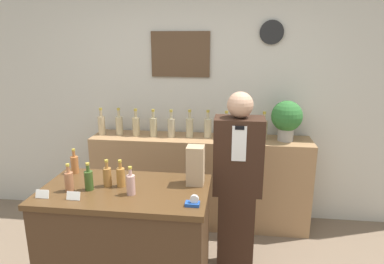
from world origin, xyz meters
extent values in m
cube|color=beige|center=(0.00, 2.00, 1.35)|extent=(5.20, 0.06, 2.70)
cube|color=#503824|center=(-0.12, 1.96, 1.82)|extent=(0.62, 0.02, 0.47)
cylinder|color=black|center=(0.81, 1.95, 2.04)|extent=(0.24, 0.03, 0.24)
cube|color=#9E754C|center=(0.12, 1.73, 0.49)|extent=(2.29, 0.42, 0.98)
cube|color=#422B19|center=(-0.28, 0.44, 0.46)|extent=(1.15, 0.63, 0.92)
cube|color=#4B3119|center=(-0.28, 0.44, 0.94)|extent=(1.18, 0.66, 0.04)
cube|color=#331E14|center=(0.51, 0.98, 0.37)|extent=(0.30, 0.24, 0.73)
cube|color=#331E14|center=(0.51, 0.98, 1.05)|extent=(0.40, 0.24, 0.64)
cube|color=white|center=(0.51, 0.85, 1.19)|extent=(0.11, 0.01, 0.28)
cube|color=black|center=(0.51, 0.85, 1.32)|extent=(0.07, 0.01, 0.03)
sphere|color=tan|center=(0.51, 0.98, 1.48)|extent=(0.21, 0.21, 0.21)
cylinder|color=#9E998E|center=(0.99, 1.74, 1.04)|extent=(0.16, 0.16, 0.12)
sphere|color=#2D6B2D|center=(0.99, 1.74, 1.23)|extent=(0.31, 0.31, 0.31)
cube|color=tan|center=(0.20, 0.58, 1.10)|extent=(0.12, 0.12, 0.28)
cube|color=#1E4799|center=(0.22, 0.25, 0.97)|extent=(0.09, 0.06, 0.02)
cylinder|color=silver|center=(0.23, 0.25, 1.01)|extent=(0.06, 0.02, 0.06)
cube|color=white|center=(-0.77, 0.23, 0.99)|extent=(0.09, 0.02, 0.06)
cube|color=white|center=(-0.56, 0.23, 0.99)|extent=(0.09, 0.02, 0.06)
cylinder|color=#A66232|center=(-0.75, 0.67, 1.03)|extent=(0.06, 0.06, 0.13)
cylinder|color=#A66232|center=(-0.75, 0.67, 1.12)|extent=(0.02, 0.02, 0.05)
cylinder|color=#B29933|center=(-0.75, 0.67, 1.15)|extent=(0.03, 0.03, 0.02)
cylinder|color=#A16441|center=(-0.64, 0.36, 1.03)|extent=(0.06, 0.06, 0.13)
cylinder|color=#A16441|center=(-0.64, 0.36, 1.12)|extent=(0.02, 0.02, 0.05)
cylinder|color=#B29933|center=(-0.64, 0.36, 1.15)|extent=(0.03, 0.03, 0.02)
cylinder|color=#344D1E|center=(-0.52, 0.39, 1.03)|extent=(0.06, 0.06, 0.13)
cylinder|color=#344D1E|center=(-0.52, 0.39, 1.12)|extent=(0.02, 0.02, 0.05)
cylinder|color=#B29933|center=(-0.52, 0.39, 1.15)|extent=(0.03, 0.03, 0.02)
cylinder|color=#9A6731|center=(-0.41, 0.47, 1.03)|extent=(0.06, 0.06, 0.13)
cylinder|color=#9A6731|center=(-0.41, 0.47, 1.12)|extent=(0.02, 0.02, 0.05)
cylinder|color=#B29933|center=(-0.41, 0.47, 1.15)|extent=(0.03, 0.03, 0.02)
cylinder|color=#A76F31|center=(-0.32, 0.48, 1.03)|extent=(0.06, 0.06, 0.13)
cylinder|color=#A76F31|center=(-0.32, 0.48, 1.12)|extent=(0.02, 0.02, 0.05)
cylinder|color=#B29933|center=(-0.32, 0.48, 1.15)|extent=(0.03, 0.03, 0.02)
cylinder|color=tan|center=(-0.21, 0.36, 1.03)|extent=(0.06, 0.06, 0.13)
cylinder|color=tan|center=(-0.21, 0.36, 1.12)|extent=(0.02, 0.02, 0.05)
cylinder|color=#B29933|center=(-0.21, 0.36, 1.15)|extent=(0.03, 0.03, 0.02)
cylinder|color=tan|center=(-0.95, 1.73, 1.08)|extent=(0.08, 0.08, 0.20)
cylinder|color=tan|center=(-0.95, 1.73, 1.21)|extent=(0.03, 0.03, 0.07)
cylinder|color=#B29933|center=(-0.95, 1.73, 1.26)|extent=(0.03, 0.03, 0.02)
cylinder|color=tan|center=(-0.76, 1.74, 1.08)|extent=(0.08, 0.08, 0.20)
cylinder|color=tan|center=(-0.76, 1.74, 1.21)|extent=(0.03, 0.03, 0.07)
cylinder|color=#B29933|center=(-0.76, 1.74, 1.26)|extent=(0.03, 0.03, 0.02)
cylinder|color=tan|center=(-0.57, 1.73, 1.08)|extent=(0.08, 0.08, 0.20)
cylinder|color=tan|center=(-0.57, 1.73, 1.21)|extent=(0.03, 0.03, 0.07)
cylinder|color=#B29933|center=(-0.57, 1.73, 1.26)|extent=(0.03, 0.03, 0.02)
cylinder|color=tan|center=(-0.38, 1.72, 1.08)|extent=(0.08, 0.08, 0.20)
cylinder|color=tan|center=(-0.38, 1.72, 1.21)|extent=(0.03, 0.03, 0.07)
cylinder|color=#B29933|center=(-0.38, 1.72, 1.26)|extent=(0.03, 0.03, 0.02)
cylinder|color=tan|center=(-0.18, 1.72, 1.08)|extent=(0.08, 0.08, 0.20)
cylinder|color=tan|center=(-0.18, 1.72, 1.21)|extent=(0.03, 0.03, 0.07)
cylinder|color=#B29933|center=(-0.18, 1.72, 1.26)|extent=(0.03, 0.03, 0.02)
cylinder|color=tan|center=(0.01, 1.75, 1.08)|extent=(0.08, 0.08, 0.20)
cylinder|color=tan|center=(0.01, 1.75, 1.21)|extent=(0.03, 0.03, 0.07)
cylinder|color=#B29933|center=(0.01, 1.75, 1.26)|extent=(0.03, 0.03, 0.02)
cylinder|color=tan|center=(0.20, 1.75, 1.08)|extent=(0.08, 0.08, 0.20)
cylinder|color=tan|center=(0.20, 1.75, 1.21)|extent=(0.03, 0.03, 0.07)
cylinder|color=#B29933|center=(0.20, 1.75, 1.26)|extent=(0.03, 0.03, 0.02)
cylinder|color=tan|center=(0.39, 1.73, 1.08)|extent=(0.08, 0.08, 0.20)
cylinder|color=tan|center=(0.39, 1.73, 1.21)|extent=(0.03, 0.03, 0.07)
cylinder|color=#B29933|center=(0.39, 1.73, 1.26)|extent=(0.03, 0.03, 0.02)
cylinder|color=tan|center=(0.58, 1.73, 1.08)|extent=(0.08, 0.08, 0.20)
cylinder|color=tan|center=(0.58, 1.73, 1.21)|extent=(0.03, 0.03, 0.07)
cylinder|color=#B29933|center=(0.58, 1.73, 1.26)|extent=(0.03, 0.03, 0.02)
cylinder|color=tan|center=(0.77, 1.75, 1.08)|extent=(0.08, 0.08, 0.20)
cylinder|color=tan|center=(0.77, 1.75, 1.21)|extent=(0.03, 0.03, 0.07)
cylinder|color=#B29933|center=(0.77, 1.75, 1.26)|extent=(0.03, 0.03, 0.02)
camera|label=1|loc=(0.46, -1.69, 1.97)|focal=32.00mm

